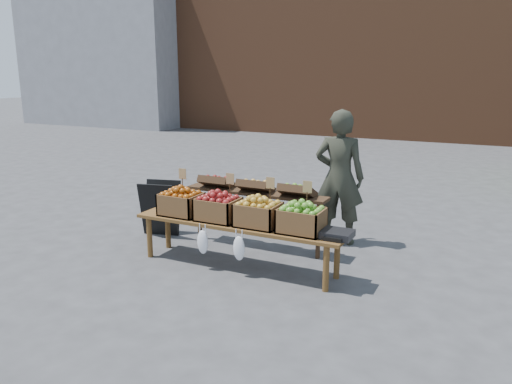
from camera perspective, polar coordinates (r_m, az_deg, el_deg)
The scene contains 11 objects.
ground at distance 6.23m, azimuth -1.01°, elevation -8.70°, with size 80.00×80.00×0.00m, color #454547.
grey_building at distance 24.64m, azimuth -16.92°, elevation 15.59°, with size 8.00×3.00×7.00m, color gray.
vendor at distance 7.00m, azimuth 9.50°, elevation 1.66°, with size 0.69×0.45×1.88m, color #2B2D22.
chalkboard_sign at distance 7.49m, azimuth -10.88°, elevation -1.81°, with size 0.54×0.30×0.81m, color black, non-canonical shape.
back_table at distance 6.76m, azimuth -0.05°, elevation -2.23°, with size 2.10×0.44×1.04m, color #362314, non-canonical shape.
display_bench at distance 6.17m, azimuth -2.07°, elevation -6.08°, with size 2.70×0.56×0.57m, color brown, non-canonical shape.
crate_golden_apples at distance 6.46m, azimuth -8.55°, elevation -1.38°, with size 0.50×0.40×0.28m, color #A5510D, non-canonical shape.
crate_russet_pears at distance 6.17m, azimuth -4.35°, elevation -1.97°, with size 0.50×0.40×0.28m, color maroon, non-canonical shape.
crate_red_apples at distance 5.92m, azimuth 0.24°, elevation -2.60°, with size 0.50×0.40×0.28m, color gold, non-canonical shape.
crate_green_apples at distance 5.71m, azimuth 5.22°, elevation -3.27°, with size 0.50×0.40×0.28m, color #539731, non-canonical shape.
weighing_scale at distance 5.61m, azimuth 9.26°, elevation -4.77°, with size 0.34×0.30×0.08m, color black.
Camera 1 is at (2.65, -5.12, 2.35)m, focal length 35.00 mm.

